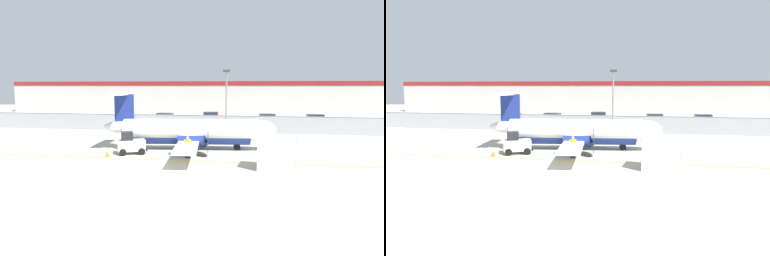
{
  "view_description": "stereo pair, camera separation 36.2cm",
  "coord_description": "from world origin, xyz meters",
  "views": [
    {
      "loc": [
        4.34,
        -22.61,
        5.53
      ],
      "look_at": [
        -0.67,
        7.45,
        1.8
      ],
      "focal_mm": 32.0,
      "sensor_mm": 36.0,
      "label": 1
    },
    {
      "loc": [
        4.69,
        -22.55,
        5.53
      ],
      "look_at": [
        -0.67,
        7.45,
        1.8
      ],
      "focal_mm": 32.0,
      "sensor_mm": 36.0,
      "label": 2
    }
  ],
  "objects": [
    {
      "name": "ground_plane",
      "position": [
        0.0,
        2.0,
        0.0
      ],
      "size": [
        140.0,
        140.0,
        0.01
      ],
      "color": "#B2AD99"
    },
    {
      "name": "baggage_tug",
      "position": [
        -5.12,
        3.76,
        0.86
      ],
      "size": [
        2.58,
        2.11,
        1.88
      ],
      "rotation": [
        0.0,
        0.0,
        0.43
      ],
      "color": "silver",
      "rests_on": "ground"
    },
    {
      "name": "apron_light_pole",
      "position": [
        1.94,
        14.15,
        4.3
      ],
      "size": [
        0.7,
        0.3,
        7.27
      ],
      "color": "slate",
      "rests_on": "ground"
    },
    {
      "name": "traffic_cone_near_left",
      "position": [
        -4.17,
        3.73,
        0.31
      ],
      "size": [
        0.36,
        0.36,
        0.64
      ],
      "color": "orange",
      "rests_on": "ground"
    },
    {
      "name": "traffic_cone_near_right",
      "position": [
        -6.63,
        2.51,
        0.31
      ],
      "size": [
        0.36,
        0.36,
        0.64
      ],
      "color": "orange",
      "rests_on": "ground"
    },
    {
      "name": "parked_car_4",
      "position": [
        13.54,
        26.74,
        0.89
      ],
      "size": [
        4.23,
        2.07,
        1.58
      ],
      "rotation": [
        0.0,
        0.0,
        0.02
      ],
      "color": "gray",
      "rests_on": "parking_lot_strip"
    },
    {
      "name": "parked_car_1",
      "position": [
        -7.57,
        25.53,
        0.89
      ],
      "size": [
        4.34,
        2.3,
        1.58
      ],
      "rotation": [
        0.0,
        0.0,
        -0.09
      ],
      "color": "#B28C19",
      "rests_on": "parking_lot_strip"
    },
    {
      "name": "commuter_airplane",
      "position": [
        -0.4,
        6.48,
        1.6
      ],
      "size": [
        15.15,
        16.08,
        4.92
      ],
      "rotation": [
        0.0,
        0.0,
        0.1
      ],
      "color": "white",
      "rests_on": "ground"
    },
    {
      "name": "ground_crew_worker",
      "position": [
        -0.27,
        2.98,
        0.95
      ],
      "size": [
        0.53,
        0.46,
        1.7
      ],
      "rotation": [
        0.0,
        0.0,
        5.19
      ],
      "color": "#191E4C",
      "rests_on": "ground"
    },
    {
      "name": "parking_lot_strip",
      "position": [
        0.0,
        29.5,
        0.06
      ],
      "size": [
        98.0,
        17.0,
        0.12
      ],
      "color": "#38383A",
      "rests_on": "ground"
    },
    {
      "name": "parked_car_0",
      "position": [
        -12.88,
        23.53,
        0.89
      ],
      "size": [
        4.35,
        2.34,
        1.58
      ],
      "rotation": [
        0.0,
        0.0,
        0.1
      ],
      "color": "#B28C19",
      "rests_on": "parking_lot_strip"
    },
    {
      "name": "perimeter_fence",
      "position": [
        0.0,
        18.0,
        1.12
      ],
      "size": [
        98.0,
        0.1,
        2.1
      ],
      "color": "gray",
      "rests_on": "ground"
    },
    {
      "name": "background_building",
      "position": [
        0.0,
        47.99,
        3.26
      ],
      "size": [
        91.0,
        8.1,
        6.5
      ],
      "color": "#BCB7B2",
      "rests_on": "ground"
    },
    {
      "name": "parked_car_2",
      "position": [
        -1.19,
        28.62,
        0.89
      ],
      "size": [
        4.31,
        2.24,
        1.58
      ],
      "rotation": [
        0.0,
        0.0,
        0.07
      ],
      "color": "slate",
      "rests_on": "parking_lot_strip"
    },
    {
      "name": "cargo_container",
      "position": [
        6.24,
        0.39,
        1.1
      ],
      "size": [
        2.65,
        2.31,
        2.2
      ],
      "rotation": [
        0.0,
        0.0,
        -0.14
      ],
      "color": "silver",
      "rests_on": "ground"
    },
    {
      "name": "parked_car_3",
      "position": [
        6.99,
        26.46,
        0.89
      ],
      "size": [
        4.31,
        2.24,
        1.58
      ],
      "rotation": [
        0.0,
        0.0,
        0.07
      ],
      "color": "navy",
      "rests_on": "parking_lot_strip"
    }
  ]
}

